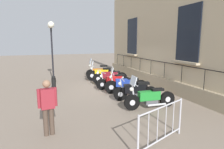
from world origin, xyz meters
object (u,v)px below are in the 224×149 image
Objects in this scene: motorcycle_maroon at (110,77)px; crowd_barrier at (162,124)px; motorcycle_red at (114,81)px; pedestrian_standing at (48,105)px; motorcycle_black at (135,91)px; motorcycle_orange at (99,72)px; motorcycle_yellow at (102,74)px; motorcycle_blue at (126,85)px; lamppost at (51,35)px; motorcycle_green at (149,98)px; bollard at (54,84)px.

motorcycle_maroon is 1.27× the size of crowd_barrier.
motorcycle_red is 5.77m from pedestrian_standing.
motorcycle_black is at bearing -107.40° from crowd_barrier.
motorcycle_red is 6.06m from crowd_barrier.
motorcycle_orange is 0.99× the size of motorcycle_black.
motorcycle_red is (0.02, 2.39, -0.04)m from motorcycle_yellow.
motorcycle_blue is 5.83m from lamppost.
crowd_barrier is (1.13, 3.62, 0.12)m from motorcycle_black.
lamppost reaches higher than motorcycle_black.
motorcycle_yellow reaches higher than motorcycle_black.
motorcycle_green is at bearing 89.09° from motorcycle_maroon.
lamppost reaches higher than motorcycle_maroon.
motorcycle_orange is at bearing -96.62° from motorcycle_yellow.
motorcycle_maroon is 3.62m from motorcycle_black.
motorcycle_blue is at bearing -104.03° from crowd_barrier.
motorcycle_red is at bearing 136.53° from lamppost.
motorcycle_black is at bearing 139.99° from bollard.
motorcycle_red is 1.18m from motorcycle_blue.
lamppost reaches higher than motorcycle_blue.
motorcycle_orange is at bearing -115.96° from pedestrian_standing.
bollard is (0.14, 2.47, -2.58)m from lamppost.
motorcycle_yellow is 3.79m from bollard.
crowd_barrier is (1.17, 9.43, 0.12)m from motorcycle_orange.
crowd_barrier is (1.02, 5.97, 0.15)m from motorcycle_red.
motorcycle_yellow is 5.91m from motorcycle_green.
motorcycle_maroon is 0.58× the size of lamppost.
motorcycle_green is 5.21m from bollard.
motorcycle_orange reaches higher than motorcycle_blue.
motorcycle_maroon is 1.02× the size of motorcycle_blue.
motorcycle_red is at bearing 171.91° from bollard.
motorcycle_maroon is at bearing -124.43° from pedestrian_standing.
motorcycle_maroon is at bearing -99.06° from motorcycle_red.
motorcycle_blue is at bearing 128.65° from lamppost.
motorcycle_green is 2.52× the size of bollard.
motorcycle_red is (0.15, 3.46, -0.03)m from motorcycle_orange.
pedestrian_standing is (3.80, 2.06, 0.45)m from motorcycle_black.
motorcycle_red is at bearing -129.90° from pedestrian_standing.
motorcycle_maroon is 1.12× the size of motorcycle_black.
crowd_barrier is at bearing 109.01° from bollard.
motorcycle_green reaches higher than crowd_barrier.
pedestrian_standing is (3.71, 6.80, 0.45)m from motorcycle_yellow.
bollard is at bearing -40.01° from motorcycle_black.
motorcycle_blue is (-0.16, 3.55, 0.01)m from motorcycle_yellow.
bollard is 4.91m from pedestrian_standing.
motorcycle_orange is at bearing -88.57° from motorcycle_maroon.
crowd_barrier is (1.04, 8.36, 0.11)m from motorcycle_yellow.
motorcycle_orange reaches higher than motorcycle_green.
pedestrian_standing is at bearing 55.57° from motorcycle_maroon.
pedestrian_standing reaches higher than motorcycle_yellow.
lamppost is 4.41× the size of bollard.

